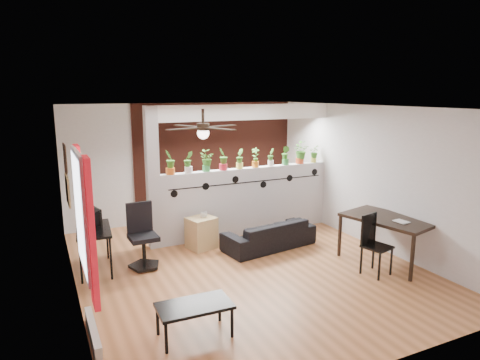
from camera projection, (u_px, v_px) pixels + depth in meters
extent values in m
cube|color=#9B5D33|center=(244.00, 268.00, 7.12)|extent=(6.30, 7.10, 0.10)
cube|color=#B7B7BA|center=(185.00, 162.00, 9.52)|extent=(6.30, 0.04, 2.90)
cube|color=#B7B7BA|center=(380.00, 252.00, 4.17)|extent=(6.30, 0.04, 2.90)
cube|color=#B7B7BA|center=(70.00, 208.00, 5.74)|extent=(0.04, 7.10, 2.90)
cube|color=#B7B7BA|center=(371.00, 176.00, 7.95)|extent=(0.04, 7.10, 2.90)
cube|color=white|center=(245.00, 104.00, 6.57)|extent=(6.30, 7.10, 0.10)
cube|color=#BCBCC1|center=(247.00, 201.00, 8.63)|extent=(3.60, 0.18, 1.35)
cube|color=white|center=(248.00, 112.00, 8.28)|extent=(3.60, 0.18, 0.30)
cube|color=#BCBCC1|center=(153.00, 179.00, 7.70)|extent=(0.22, 0.20, 2.60)
cube|color=#9E402E|center=(219.00, 160.00, 9.81)|extent=(3.90, 0.05, 2.60)
cube|color=black|center=(250.00, 182.00, 8.47)|extent=(3.31, 0.01, 0.02)
cylinder|color=black|center=(174.00, 194.00, 7.83)|extent=(0.14, 0.01, 0.14)
cylinder|color=black|center=(206.00, 186.00, 8.08)|extent=(0.14, 0.01, 0.14)
cylinder|color=black|center=(235.00, 179.00, 8.32)|extent=(0.14, 0.01, 0.14)
cylinder|color=black|center=(263.00, 185.00, 8.61)|extent=(0.14, 0.01, 0.14)
cylinder|color=black|center=(290.00, 178.00, 8.86)|extent=(0.14, 0.01, 0.14)
cylinder|color=black|center=(315.00, 172.00, 9.10)|extent=(0.14, 0.01, 0.14)
cube|color=white|center=(79.00, 212.00, 4.65)|extent=(0.02, 0.95, 1.25)
cube|color=white|center=(81.00, 212.00, 4.65)|extent=(0.04, 1.05, 1.35)
cube|color=red|center=(91.00, 234.00, 4.25)|extent=(0.06, 0.30, 1.55)
cube|color=red|center=(81.00, 209.00, 5.13)|extent=(0.06, 0.30, 1.55)
cube|color=silver|center=(93.00, 333.00, 4.96)|extent=(0.08, 1.00, 0.18)
cube|color=olive|center=(68.00, 190.00, 6.59)|extent=(0.03, 0.60, 0.45)
cube|color=#8C7259|center=(65.00, 158.00, 6.45)|extent=(0.03, 0.30, 0.40)
cube|color=black|center=(65.00, 158.00, 6.44)|extent=(0.02, 0.34, 0.44)
cylinder|color=black|center=(203.00, 116.00, 6.00)|extent=(0.04, 0.04, 0.20)
cylinder|color=black|center=(203.00, 127.00, 6.03)|extent=(0.18, 0.18, 0.10)
sphere|color=white|center=(203.00, 133.00, 6.05)|extent=(0.17, 0.17, 0.17)
cube|color=black|center=(221.00, 126.00, 6.27)|extent=(0.55, 0.29, 0.01)
cube|color=black|center=(188.00, 126.00, 6.27)|extent=(0.29, 0.55, 0.01)
cube|color=black|center=(184.00, 129.00, 5.80)|extent=(0.55, 0.29, 0.01)
cube|color=black|center=(219.00, 129.00, 5.80)|extent=(0.29, 0.55, 0.01)
cylinder|color=#CF5A18|center=(170.00, 171.00, 7.82)|extent=(0.17, 0.17, 0.12)
imported|color=#255B1A|center=(170.00, 159.00, 7.78)|extent=(0.30, 0.31, 0.36)
cylinder|color=white|center=(189.00, 170.00, 7.97)|extent=(0.15, 0.15, 0.12)
imported|color=#255B1A|center=(188.00, 159.00, 7.93)|extent=(0.21, 0.17, 0.31)
cylinder|color=green|center=(206.00, 168.00, 8.12)|extent=(0.14, 0.14, 0.12)
imported|color=#255B1A|center=(206.00, 158.00, 8.08)|extent=(0.26, 0.26, 0.31)
cylinder|color=red|center=(223.00, 167.00, 8.26)|extent=(0.16, 0.16, 0.12)
imported|color=#255B1A|center=(223.00, 156.00, 8.22)|extent=(0.29, 0.29, 0.34)
cylinder|color=#DED24E|center=(240.00, 166.00, 8.41)|extent=(0.14, 0.14, 0.12)
imported|color=#255B1A|center=(240.00, 156.00, 8.37)|extent=(0.22, 0.24, 0.29)
cylinder|color=#CC6B18|center=(255.00, 164.00, 8.56)|extent=(0.14, 0.14, 0.12)
imported|color=#255B1A|center=(255.00, 155.00, 8.52)|extent=(0.25, 0.25, 0.30)
cylinder|color=white|center=(271.00, 163.00, 8.71)|extent=(0.12, 0.12, 0.12)
imported|color=#255B1A|center=(271.00, 155.00, 8.67)|extent=(0.22, 0.22, 0.26)
cylinder|color=#2E7E38|center=(285.00, 162.00, 8.85)|extent=(0.14, 0.14, 0.12)
imported|color=#255B1A|center=(286.00, 153.00, 8.82)|extent=(0.24, 0.25, 0.29)
cylinder|color=#C6431F|center=(300.00, 161.00, 9.00)|extent=(0.17, 0.17, 0.12)
imported|color=#255B1A|center=(300.00, 150.00, 8.96)|extent=(0.24, 0.28, 0.37)
cylinder|color=#CDC848|center=(314.00, 160.00, 9.15)|extent=(0.12, 0.12, 0.12)
imported|color=#255B1A|center=(314.00, 152.00, 9.12)|extent=(0.20, 0.22, 0.26)
imported|color=black|center=(269.00, 235.00, 7.90)|extent=(1.74, 0.89, 0.49)
cube|color=tan|center=(201.00, 233.00, 7.86)|extent=(0.57, 0.53, 0.58)
imported|color=gray|center=(204.00, 215.00, 7.81)|extent=(0.17, 0.17, 0.10)
cube|color=black|center=(93.00, 230.00, 6.78)|extent=(0.60, 1.02, 0.04)
cylinder|color=black|center=(81.00, 263.00, 6.37)|extent=(0.03, 0.03, 0.67)
cylinder|color=black|center=(111.00, 259.00, 6.52)|extent=(0.03, 0.03, 0.67)
cylinder|color=black|center=(80.00, 243.00, 7.19)|extent=(0.03, 0.03, 0.67)
cylinder|color=black|center=(107.00, 240.00, 7.34)|extent=(0.03, 0.03, 0.67)
imported|color=black|center=(92.00, 221.00, 6.90)|extent=(0.31, 0.12, 0.18)
cylinder|color=black|center=(145.00, 265.00, 7.01)|extent=(0.54, 0.54, 0.04)
cylinder|color=black|center=(144.00, 252.00, 6.96)|extent=(0.06, 0.06, 0.46)
cube|color=black|center=(143.00, 237.00, 6.91)|extent=(0.46, 0.46, 0.07)
cube|color=black|center=(139.00, 217.00, 7.02)|extent=(0.42, 0.08, 0.50)
cube|color=black|center=(388.00, 219.00, 7.13)|extent=(1.19, 1.59, 0.05)
cylinder|color=black|center=(412.00, 258.00, 6.46)|extent=(0.06, 0.06, 0.73)
cylinder|color=black|center=(437.00, 247.00, 6.95)|extent=(0.06, 0.06, 0.73)
cylinder|color=black|center=(340.00, 236.00, 7.47)|extent=(0.06, 0.06, 0.73)
cylinder|color=black|center=(366.00, 227.00, 7.96)|extent=(0.06, 0.06, 0.73)
imported|color=gray|center=(398.00, 222.00, 6.81)|extent=(0.18, 0.24, 0.02)
cube|color=black|center=(377.00, 247.00, 6.67)|extent=(0.47, 0.47, 0.03)
cube|color=black|center=(369.00, 229.00, 6.75)|extent=(0.36, 0.12, 0.49)
cube|color=black|center=(379.00, 266.00, 6.50)|extent=(0.03, 0.03, 0.46)
cube|color=black|center=(391.00, 261.00, 6.70)|extent=(0.03, 0.03, 0.46)
cube|color=black|center=(362.00, 246.00, 6.70)|extent=(0.03, 0.03, 0.94)
cube|color=black|center=(374.00, 241.00, 6.90)|extent=(0.03, 0.03, 0.94)
cube|color=black|center=(194.00, 306.00, 4.98)|extent=(0.88, 0.50, 0.04)
cylinder|color=black|center=(166.00, 338.00, 4.69)|extent=(0.04, 0.04, 0.37)
cylinder|color=black|center=(232.00, 323.00, 5.00)|extent=(0.04, 0.04, 0.37)
cylinder|color=black|center=(158.00, 321.00, 5.05)|extent=(0.04, 0.04, 0.37)
cylinder|color=black|center=(220.00, 307.00, 5.36)|extent=(0.04, 0.04, 0.37)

